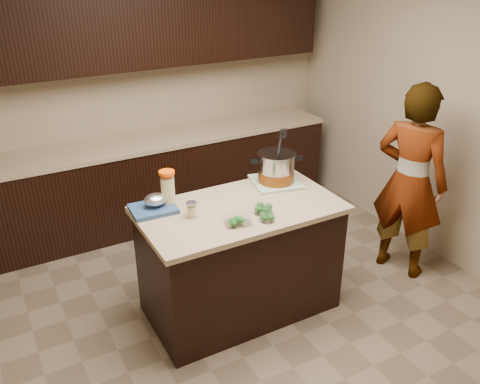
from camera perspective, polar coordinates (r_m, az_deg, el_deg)
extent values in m
plane|color=brown|center=(4.16, 0.00, -12.76)|extent=(4.00, 4.00, 0.00)
cube|color=tan|center=(5.25, -10.80, 11.65)|extent=(4.00, 0.04, 2.70)
cube|color=tan|center=(4.73, 22.00, 8.70)|extent=(0.04, 4.00, 2.70)
cube|color=black|center=(5.28, -8.93, 1.27)|extent=(3.60, 0.60, 0.86)
cube|color=tan|center=(5.11, -9.27, 5.86)|extent=(3.60, 0.63, 0.04)
cube|color=black|center=(4.97, -10.68, 17.95)|extent=(3.60, 0.35, 0.75)
cube|color=black|center=(3.91, 0.00, -7.82)|extent=(1.40, 0.75, 0.86)
cube|color=tan|center=(3.68, 0.00, -1.96)|extent=(1.46, 0.81, 0.04)
cube|color=#688B5D|center=(4.04, 4.03, 1.14)|extent=(0.43, 0.43, 0.02)
cylinder|color=#B7B7BC|center=(4.00, 4.08, 2.71)|extent=(0.35, 0.35, 0.22)
cylinder|color=brown|center=(4.02, 4.05, 1.86)|extent=(0.35, 0.35, 0.09)
cylinder|color=#B7B7BC|center=(3.95, 4.14, 4.28)|extent=(0.37, 0.37, 0.02)
cube|color=black|center=(3.92, 1.65, 3.44)|extent=(0.08, 0.05, 0.03)
cube|color=black|center=(4.02, 6.52, 3.83)|extent=(0.08, 0.05, 0.03)
cylinder|color=black|center=(3.91, 4.40, 5.00)|extent=(0.06, 0.12, 0.27)
cylinder|color=#D4C681|center=(3.67, -8.09, -0.01)|extent=(0.13, 0.13, 0.23)
cylinder|color=white|center=(3.66, -8.10, 0.19)|extent=(0.14, 0.14, 0.25)
cylinder|color=#FF4E05|center=(3.60, -8.24, 2.14)|extent=(0.15, 0.15, 0.02)
cylinder|color=#D4C681|center=(3.54, -5.45, -2.21)|extent=(0.07, 0.07, 0.08)
cylinder|color=white|center=(3.53, -5.45, -2.04)|extent=(0.08, 0.08, 0.10)
cylinder|color=silver|center=(3.50, -5.49, -1.17)|extent=(0.09, 0.09, 0.02)
cylinder|color=silver|center=(3.58, 2.63, -1.91)|extent=(0.17, 0.17, 0.06)
cylinder|color=silver|center=(3.48, 3.07, -2.87)|extent=(0.11, 0.11, 0.05)
cube|color=silver|center=(3.43, -0.26, -3.14)|extent=(0.20, 0.16, 0.06)
cube|color=navy|center=(3.66, -9.72, -1.88)|extent=(0.33, 0.27, 0.03)
ellipsoid|color=silver|center=(3.64, -9.48, -0.97)|extent=(0.16, 0.13, 0.09)
imported|color=gray|center=(4.43, 18.54, 1.08)|extent=(0.60, 0.72, 1.68)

